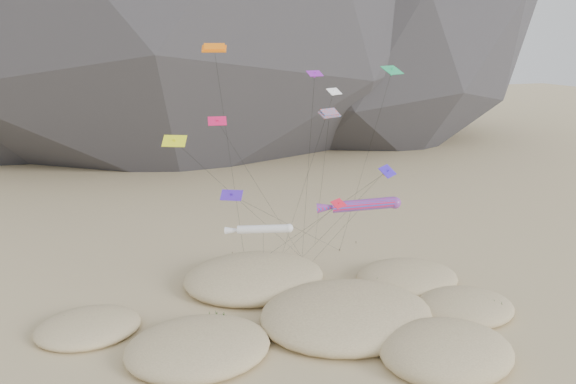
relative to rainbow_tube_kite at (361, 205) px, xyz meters
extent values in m
plane|color=#CCB789|center=(-6.04, -8.23, -11.47)|extent=(500.00, 500.00, 0.00)
ellipsoid|color=black|center=(49.96, 101.77, 26.53)|extent=(130.55, 126.41, 100.00)
ellipsoid|color=#CCB789|center=(3.19, -11.84, -10.64)|extent=(12.39, 10.53, 3.68)
ellipsoid|color=#CCB789|center=(-17.82, -3.79, -10.82)|extent=(13.40, 11.39, 2.90)
ellipsoid|color=#CCB789|center=(-2.50, -2.71, -10.61)|extent=(17.91, 15.23, 3.80)
ellipsoid|color=#CCB789|center=(10.34, -4.58, -10.92)|extent=(10.59, 9.00, 2.45)
ellipsoid|color=#CCB789|center=(-8.94, 9.28, -10.67)|extent=(16.60, 14.11, 3.57)
ellipsoid|color=#CCB789|center=(8.25, 3.81, -10.86)|extent=(12.32, 10.47, 2.71)
ellipsoid|color=#CCB789|center=(-27.43, 3.61, -10.98)|extent=(10.17, 8.64, 2.18)
ellipsoid|color=black|center=(4.64, -13.30, -10.47)|extent=(3.47, 2.97, 1.04)
ellipsoid|color=black|center=(1.47, -15.11, -10.67)|extent=(2.36, 2.02, 0.71)
ellipsoid|color=black|center=(-17.12, -2.95, -10.67)|extent=(3.11, 2.66, 0.93)
ellipsoid|color=black|center=(-15.03, 0.04, -10.77)|extent=(2.37, 2.02, 0.71)
ellipsoid|color=black|center=(-1.59, -4.77, -10.37)|extent=(3.41, 2.92, 1.02)
ellipsoid|color=black|center=(0.15, -1.57, -10.47)|extent=(2.76, 2.36, 0.83)
ellipsoid|color=black|center=(-6.33, -6.50, -10.57)|extent=(2.36, 2.01, 0.71)
ellipsoid|color=black|center=(12.40, -6.43, -10.87)|extent=(2.19, 1.87, 0.66)
ellipsoid|color=black|center=(-9.41, 6.52, -10.47)|extent=(2.98, 2.55, 0.90)
ellipsoid|color=black|center=(-6.22, 5.40, -10.57)|extent=(2.63, 2.25, 0.79)
ellipsoid|color=black|center=(7.79, 4.78, -10.77)|extent=(2.26, 1.93, 0.68)
ellipsoid|color=black|center=(5.03, 3.63, -10.87)|extent=(2.21, 1.89, 0.66)
ellipsoid|color=black|center=(-29.17, 4.90, -10.97)|extent=(2.17, 1.86, 0.65)
ellipsoid|color=black|center=(-27.16, 2.84, -11.07)|extent=(2.20, 1.88, 0.66)
cylinder|color=#3F2D1E|center=(-7.24, 14.92, -11.32)|extent=(0.08, 0.08, 0.30)
cylinder|color=#3F2D1E|center=(-3.07, 16.85, -11.32)|extent=(0.08, 0.08, 0.30)
cylinder|color=#3F2D1E|center=(-3.18, 15.24, -11.32)|extent=(0.08, 0.08, 0.30)
cylinder|color=#3F2D1E|center=(-0.92, 14.92, -11.32)|extent=(0.08, 0.08, 0.30)
cylinder|color=#3F2D1E|center=(4.84, 15.77, -11.32)|extent=(0.08, 0.08, 0.30)
cylinder|color=#3F2D1E|center=(-9.31, 19.26, -11.32)|extent=(0.08, 0.08, 0.30)
cylinder|color=#3F2D1E|center=(8.21, 17.72, -11.32)|extent=(0.08, 0.08, 0.30)
cylinder|color=#3F2D1E|center=(-15.00, 14.07, -11.32)|extent=(0.08, 0.08, 0.30)
cylinder|color=#EE1945|center=(0.28, -0.11, 0.04)|extent=(6.44, 3.44, 1.83)
sphere|color=#EE1945|center=(3.24, -1.27, 0.29)|extent=(1.23, 1.23, 1.23)
cone|color=#EE1945|center=(-2.98, 1.16, -0.28)|extent=(2.84, 1.94, 1.31)
cylinder|color=black|center=(-0.01, 6.48, -5.72)|extent=(0.60, 13.21, 11.52)
cylinder|color=silver|center=(-10.58, -0.60, -1.23)|extent=(4.89, 2.91, 1.15)
sphere|color=silver|center=(-8.33, -1.69, -1.03)|extent=(0.84, 0.84, 0.84)
cone|color=silver|center=(-13.06, 0.59, -1.48)|extent=(2.16, 1.54, 0.86)
cylinder|color=black|center=(-8.18, 7.90, -6.35)|extent=(4.82, 17.02, 10.26)
cube|color=orange|center=(-13.27, 6.95, 15.49)|extent=(2.59, 1.61, 0.72)
cube|color=orange|center=(-13.27, 6.95, 15.68)|extent=(2.19, 1.30, 0.70)
cylinder|color=black|center=(-10.46, 13.26, 2.01)|extent=(5.64, 12.65, 26.97)
cube|color=#FF3E1A|center=(-2.20, 3.45, 8.98)|extent=(2.66, 1.91, 0.67)
cube|color=#FF3E1A|center=(-2.20, 3.45, 9.20)|extent=(2.23, 1.56, 0.67)
cylinder|color=black|center=(0.21, 11.39, -1.25)|extent=(4.86, 15.91, 20.46)
cube|color=#179557|center=(6.96, 7.41, 13.04)|extent=(3.13, 2.65, 0.91)
cube|color=#179557|center=(6.96, 7.41, 12.89)|extent=(0.39, 0.35, 0.95)
cylinder|color=black|center=(5.90, 11.59, 0.81)|extent=(2.14, 8.39, 24.47)
cube|color=#431EB2|center=(-13.37, 0.40, 2.14)|extent=(2.31, 1.86, 0.80)
cube|color=#431EB2|center=(-13.37, 0.40, 1.99)|extent=(0.33, 0.33, 0.70)
cylinder|color=black|center=(-4.26, 8.09, -4.64)|extent=(18.24, 15.40, 13.58)
cube|color=#C61247|center=(-14.18, 2.05, 9.01)|extent=(1.82, 1.05, 0.76)
cube|color=#C61247|center=(-14.18, 2.05, 8.86)|extent=(0.24, 0.30, 0.57)
cylinder|color=black|center=(-7.55, 8.48, -1.21)|extent=(13.29, 12.90, 20.44)
cube|color=yellow|center=(-18.19, 2.53, 7.26)|extent=(2.44, 1.87, 0.95)
cube|color=yellow|center=(-18.19, 2.53, 7.11)|extent=(0.38, 0.41, 0.73)
cylinder|color=black|center=(-9.56, 8.72, -2.08)|extent=(17.30, 12.41, 18.69)
cube|color=red|center=(-3.96, -3.34, 1.48)|extent=(1.81, 1.61, 0.61)
cube|color=red|center=(-3.96, -3.34, 1.33)|extent=(0.26, 0.26, 0.56)
cylinder|color=black|center=(-3.51, 6.75, -4.97)|extent=(0.92, 20.20, 12.92)
cube|color=orange|center=(4.25, 3.07, 2.42)|extent=(1.41, 1.96, 0.75)
cube|color=orange|center=(4.25, 3.07, 2.27)|extent=(0.31, 0.28, 0.60)
cylinder|color=black|center=(1.66, 8.99, -4.50)|extent=(5.19, 11.87, 13.86)
cube|color=#3216C3|center=(1.43, -2.68, 4.05)|extent=(2.38, 2.23, 0.90)
cube|color=#3216C3|center=(1.43, -2.68, 3.90)|extent=(0.39, 0.39, 0.74)
cylinder|color=black|center=(-2.91, 6.12, -3.68)|extent=(8.70, 17.63, 15.49)
cube|color=white|center=(-0.63, 6.07, 11.00)|extent=(1.93, 1.57, 0.65)
cube|color=white|center=(-0.63, 6.07, 10.85)|extent=(0.27, 0.27, 0.59)
cylinder|color=black|center=(-1.85, 11.46, -0.21)|extent=(2.47, 10.81, 22.43)
cube|color=purple|center=(-4.08, 2.95, 13.13)|extent=(1.73, 1.19, 0.55)
cube|color=purple|center=(-4.08, 2.95, 12.98)|extent=(0.22, 0.18, 0.55)
cylinder|color=black|center=(-2.50, 8.93, 0.86)|extent=(3.19, 12.00, 24.56)
camera|label=1|loc=(-24.53, -49.79, 16.57)|focal=35.00mm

